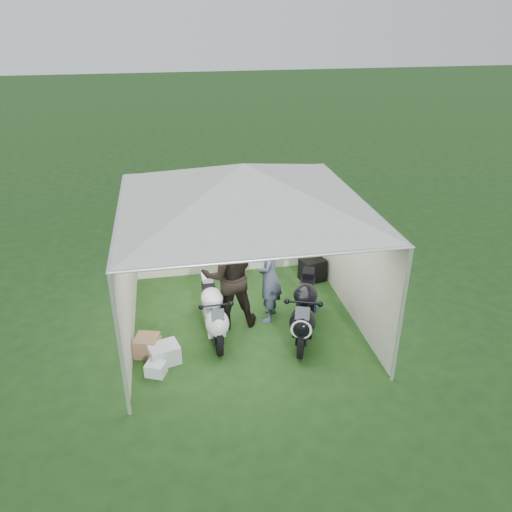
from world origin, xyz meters
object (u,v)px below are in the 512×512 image
(motorcycle_white, at_px, (214,312))
(paddock_stand, at_px, (307,303))
(crate_3, at_px, (147,347))
(equipment_box, at_px, (312,270))
(crate_0, at_px, (164,354))
(crate_2, at_px, (156,369))
(canopy_tent, at_px, (243,188))
(crate_1, at_px, (147,345))
(person_dark_jacket, at_px, (229,275))
(person_blue_jacket, at_px, (270,276))
(motorcycle_black, at_px, (304,310))

(motorcycle_white, xyz_separation_m, paddock_stand, (1.84, 0.53, -0.35))
(motorcycle_white, distance_m, crate_3, 1.25)
(equipment_box, distance_m, crate_0, 3.85)
(crate_0, height_order, crate_2, crate_0)
(crate_3, bearing_deg, canopy_tent, 21.40)
(crate_0, relative_size, crate_1, 1.27)
(person_dark_jacket, distance_m, crate_0, 1.74)
(person_blue_jacket, relative_size, crate_2, 6.04)
(motorcycle_white, xyz_separation_m, person_blue_jacket, (1.07, 0.37, 0.41))
(crate_0, bearing_deg, crate_2, -115.08)
(motorcycle_black, height_order, crate_3, motorcycle_black)
(motorcycle_white, distance_m, motorcycle_black, 1.57)
(motorcycle_black, height_order, crate_2, motorcycle_black)
(motorcycle_black, distance_m, person_dark_jacket, 1.45)
(equipment_box, relative_size, crate_1, 1.30)
(motorcycle_black, distance_m, person_blue_jacket, 0.90)
(person_dark_jacket, bearing_deg, crate_0, 36.70)
(motorcycle_white, relative_size, paddock_stand, 4.99)
(crate_2, bearing_deg, person_dark_jacket, 42.09)
(motorcycle_white, bearing_deg, person_blue_jacket, 17.33)
(canopy_tent, bearing_deg, crate_0, -147.63)
(person_dark_jacket, xyz_separation_m, crate_1, (-1.48, -0.66, -0.84))
(crate_0, bearing_deg, equipment_box, 35.03)
(canopy_tent, distance_m, crate_3, 3.07)
(person_blue_jacket, bearing_deg, equipment_box, 157.90)
(canopy_tent, height_order, motorcycle_white, canopy_tent)
(crate_3, bearing_deg, motorcycle_white, 15.85)
(paddock_stand, distance_m, person_blue_jacket, 1.10)
(canopy_tent, xyz_separation_m, crate_1, (-1.75, -0.67, -2.41))
(canopy_tent, xyz_separation_m, equipment_box, (1.67, 1.27, -2.33))
(canopy_tent, bearing_deg, crate_1, -158.96)
(motorcycle_black, height_order, crate_1, motorcycle_black)
(person_blue_jacket, distance_m, crate_2, 2.56)
(motorcycle_white, height_order, motorcycle_black, motorcycle_black)
(equipment_box, xyz_separation_m, crate_3, (-3.42, -1.96, -0.10))
(person_blue_jacket, distance_m, crate_0, 2.30)
(motorcycle_black, xyz_separation_m, equipment_box, (0.72, 1.93, -0.29))
(paddock_stand, relative_size, crate_2, 1.20)
(crate_1, xyz_separation_m, crate_2, (0.13, -0.56, -0.06))
(crate_0, relative_size, crate_3, 1.11)
(crate_1, bearing_deg, person_blue_jacket, 17.18)
(equipment_box, bearing_deg, motorcycle_black, -110.55)
(crate_2, distance_m, crate_3, 0.56)
(paddock_stand, distance_m, person_dark_jacket, 1.76)
(person_dark_jacket, bearing_deg, canopy_tent, -178.06)
(motorcycle_white, bearing_deg, paddock_stand, 14.08)
(person_dark_jacket, bearing_deg, crate_1, 23.37)
(motorcycle_white, bearing_deg, crate_2, -141.35)
(motorcycle_white, bearing_deg, crate_1, -166.63)
(crate_0, bearing_deg, paddock_stand, 22.09)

